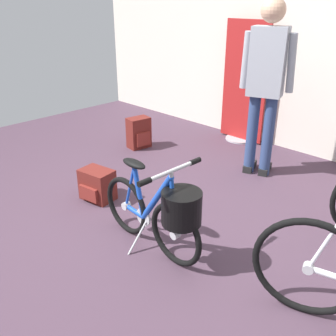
{
  "coord_description": "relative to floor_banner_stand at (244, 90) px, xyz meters",
  "views": [
    {
      "loc": [
        1.74,
        -1.4,
        1.67
      ],
      "look_at": [
        0.02,
        0.34,
        0.55
      ],
      "focal_mm": 39.97,
      "sensor_mm": 36.0,
      "label": 1
    }
  ],
  "objects": [
    {
      "name": "backpack_on_floor",
      "position": [
        -0.01,
        -2.2,
        -0.5
      ],
      "size": [
        0.32,
        0.27,
        0.28
      ],
      "color": "maroon",
      "rests_on": "ground_plane"
    },
    {
      "name": "handbag_on_floor",
      "position": [
        -0.71,
        -1.09,
        -0.46
      ],
      "size": [
        0.23,
        0.28,
        0.37
      ],
      "color": "maroon",
      "rests_on": "ground_plane"
    },
    {
      "name": "ground_plane",
      "position": [
        0.8,
        -2.47,
        -0.64
      ],
      "size": [
        6.94,
        6.94,
        0.0
      ],
      "primitive_type": "plane",
      "color": "#473342"
    },
    {
      "name": "folding_bike_foreground",
      "position": [
        0.97,
        -2.36,
        -0.29
      ],
      "size": [
        0.99,
        0.53,
        0.7
      ],
      "color": "black",
      "rests_on": "ground_plane"
    },
    {
      "name": "visitor_near_wall",
      "position": [
        0.7,
        -0.71,
        0.32
      ],
      "size": [
        0.51,
        0.35,
        1.68
      ],
      "color": "navy",
      "rests_on": "ground_plane"
    },
    {
      "name": "floor_banner_stand",
      "position": [
        0.0,
        0.0,
        0.0
      ],
      "size": [
        0.6,
        0.36,
        1.44
      ],
      "color": "#B7B7BC",
      "rests_on": "ground_plane"
    },
    {
      "name": "back_wall",
      "position": [
        0.8,
        0.19,
        0.88
      ],
      "size": [
        6.94,
        0.1,
        3.04
      ],
      "primitive_type": "cube",
      "color": "silver",
      "rests_on": "ground_plane"
    }
  ]
}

